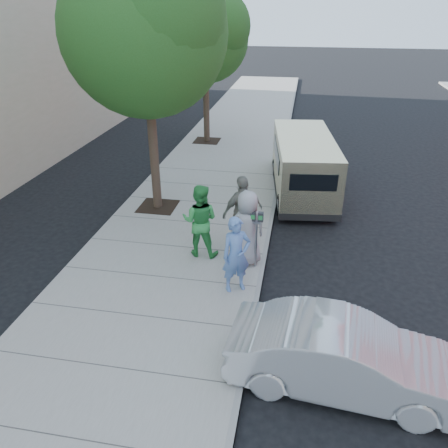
% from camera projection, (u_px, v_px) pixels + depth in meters
% --- Properties ---
extents(ground, '(120.00, 120.00, 0.00)m').
position_uv_depth(ground, '(212.00, 254.00, 11.92)').
color(ground, black).
rests_on(ground, ground).
extents(sidewalk, '(5.00, 60.00, 0.15)m').
position_uv_depth(sidewalk, '(176.00, 248.00, 12.04)').
color(sidewalk, gray).
rests_on(sidewalk, ground).
extents(curb_face, '(0.12, 60.00, 0.16)m').
position_uv_depth(curb_face, '(265.00, 257.00, 11.66)').
color(curb_face, gray).
rests_on(curb_face, ground).
extents(tree_near, '(4.62, 4.60, 7.53)m').
position_uv_depth(tree_near, '(146.00, 26.00, 11.83)').
color(tree_near, black).
rests_on(tree_near, sidewalk).
extents(tree_far, '(3.92, 3.80, 6.49)m').
position_uv_depth(tree_far, '(206.00, 34.00, 18.78)').
color(tree_far, black).
rests_on(tree_far, sidewalk).
extents(parking_meter, '(0.31, 0.11, 1.52)m').
position_uv_depth(parking_meter, '(256.00, 228.00, 10.61)').
color(parking_meter, gray).
rests_on(parking_meter, sidewalk).
extents(van, '(2.46, 5.69, 2.05)m').
position_uv_depth(van, '(303.00, 164.00, 15.19)').
color(van, beige).
rests_on(van, ground).
extents(sedan, '(4.19, 1.77, 1.34)m').
position_uv_depth(sedan, '(345.00, 357.00, 7.56)').
color(sedan, silver).
rests_on(sedan, ground).
extents(person_officer, '(0.80, 0.71, 1.83)m').
position_uv_depth(person_officer, '(236.00, 255.00, 9.83)').
color(person_officer, '#5A81C1').
rests_on(person_officer, sidewalk).
extents(person_green_shirt, '(0.97, 0.77, 1.96)m').
position_uv_depth(person_green_shirt, '(200.00, 221.00, 11.21)').
color(person_green_shirt, green).
rests_on(person_green_shirt, sidewalk).
extents(person_gray_shirt, '(1.15, 1.04, 1.97)m').
position_uv_depth(person_gray_shirt, '(247.00, 228.00, 10.83)').
color(person_gray_shirt, '#9C9C9E').
rests_on(person_gray_shirt, sidewalk).
extents(person_striped_polo, '(1.24, 1.10, 2.01)m').
position_uv_depth(person_striped_polo, '(243.00, 212.00, 11.63)').
color(person_striped_polo, gray).
rests_on(person_striped_polo, sidewalk).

